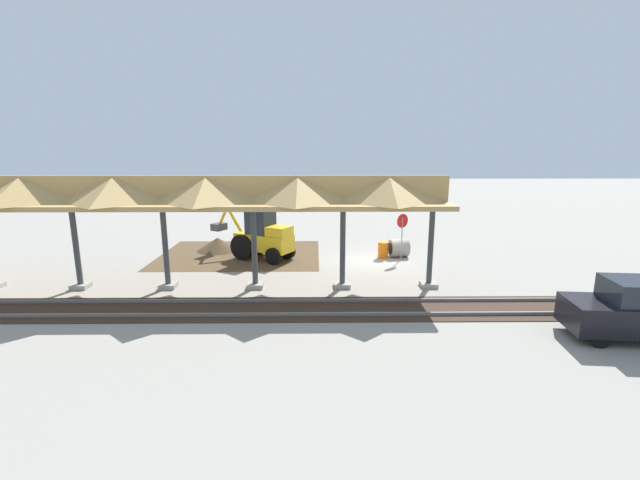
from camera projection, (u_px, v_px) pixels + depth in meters
name	position (u px, v px, depth m)	size (l,w,h in m)	color
ground_plane	(374.00, 261.00, 23.16)	(120.00, 120.00, 0.00)	gray
dirt_work_zone	(240.00, 254.00, 24.57)	(9.01, 7.00, 0.01)	brown
platform_canopy	(207.00, 193.00, 17.93)	(20.34, 3.20, 4.90)	#9E998E
rail_tracks	(399.00, 308.00, 16.35)	(60.00, 2.58, 0.15)	slate
stop_sign	(402.00, 227.00, 23.02)	(0.67, 0.42, 2.55)	gray
backhoe	(262.00, 236.00, 23.38)	(4.98, 3.57, 2.82)	yellow
dirt_mound	(218.00, 250.00, 25.56)	(5.01, 5.01, 1.54)	brown
concrete_pipe	(399.00, 248.00, 23.99)	(1.16, 1.17, 1.00)	#9E9384
distant_parked_car	(639.00, 310.00, 13.61)	(4.36, 2.17, 1.98)	black
traffic_barrel	(383.00, 250.00, 23.74)	(0.56, 0.56, 0.90)	orange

